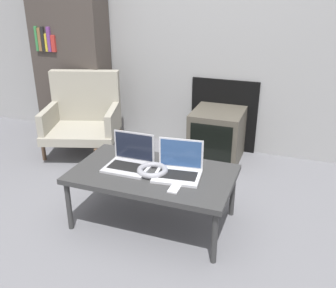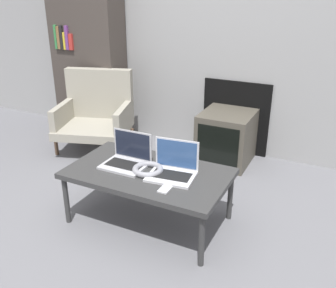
{
  "view_description": "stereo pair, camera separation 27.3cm",
  "coord_description": "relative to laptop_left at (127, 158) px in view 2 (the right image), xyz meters",
  "views": [
    {
      "loc": [
        0.86,
        -1.69,
        1.55
      ],
      "look_at": [
        0.0,
        0.67,
        0.47
      ],
      "focal_mm": 40.0,
      "sensor_mm": 36.0,
      "label": 1
    },
    {
      "loc": [
        1.11,
        -1.58,
        1.55
      ],
      "look_at": [
        0.0,
        0.67,
        0.47
      ],
      "focal_mm": 40.0,
      "sensor_mm": 36.0,
      "label": 2
    }
  ],
  "objects": [
    {
      "name": "ground_plane",
      "position": [
        0.18,
        -0.39,
        -0.44
      ],
      "size": [
        14.0,
        14.0,
        0.0
      ],
      "primitive_type": "plane",
      "color": "slate"
    },
    {
      "name": "bookshelf",
      "position": [
        -1.25,
        1.25,
        0.41
      ],
      "size": [
        0.77,
        0.32,
        1.69
      ],
      "color": "#3F3833",
      "rests_on": "ground_plane"
    },
    {
      "name": "wall_back",
      "position": [
        0.18,
        1.45,
        0.85
      ],
      "size": [
        7.0,
        0.08,
        2.6
      ],
      "color": "#999999",
      "rests_on": "ground_plane"
    },
    {
      "name": "armchair",
      "position": [
        -0.93,
        0.9,
        -0.06
      ],
      "size": [
        0.82,
        0.77,
        0.78
      ],
      "rotation": [
        0.0,
        0.0,
        0.31
      ],
      "color": "gray",
      "rests_on": "ground_plane"
    },
    {
      "name": "table",
      "position": [
        0.18,
        -0.03,
        -0.08
      ],
      "size": [
        1.08,
        0.62,
        0.39
      ],
      "color": "#333333",
      "rests_on": "ground_plane"
    },
    {
      "name": "laptop_right",
      "position": [
        0.35,
        -0.0,
        0.0
      ],
      "size": [
        0.33,
        0.27,
        0.22
      ],
      "rotation": [
        0.0,
        0.0,
        0.12
      ],
      "color": "silver",
      "rests_on": "table"
    },
    {
      "name": "laptop_left",
      "position": [
        0.0,
        0.0,
        0.0
      ],
      "size": [
        0.3,
        0.24,
        0.22
      ],
      "rotation": [
        0.0,
        0.0,
        0.0
      ],
      "color": "#B2B2B7",
      "rests_on": "table"
    },
    {
      "name": "tv",
      "position": [
        0.35,
        1.15,
        -0.2
      ],
      "size": [
        0.46,
        0.5,
        0.48
      ],
      "color": "#4C473D",
      "rests_on": "ground_plane"
    },
    {
      "name": "headphones",
      "position": [
        0.18,
        -0.04,
        -0.03
      ],
      "size": [
        0.21,
        0.21,
        0.04
      ],
      "color": "gray",
      "rests_on": "table"
    },
    {
      "name": "phone",
      "position": [
        0.39,
        -0.18,
        -0.04
      ],
      "size": [
        0.06,
        0.14,
        0.01
      ],
      "color": "silver",
      "rests_on": "table"
    }
  ]
}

